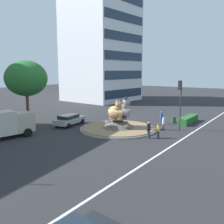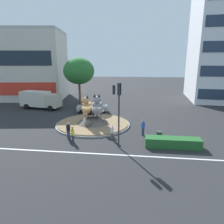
{
  "view_description": "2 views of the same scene",
  "coord_description": "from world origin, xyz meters",
  "px_view_note": "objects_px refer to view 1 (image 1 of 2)",
  "views": [
    {
      "loc": [
        -25.04,
        -16.46,
        7.1
      ],
      "look_at": [
        0.26,
        1.04,
        2.02
      ],
      "focal_mm": 40.87,
      "sensor_mm": 36.0,
      "label": 1
    },
    {
      "loc": [
        5.23,
        -23.56,
        7.73
      ],
      "look_at": [
        2.35,
        0.26,
        1.67
      ],
      "focal_mm": 32.41,
      "sensor_mm": 36.0,
      "label": 2
    }
  ],
  "objects_px": {
    "pedestrian_white_shirt": "(163,123)",
    "pedestrian_yellow_shirt": "(158,130)",
    "cat_statue_calico": "(116,111)",
    "litter_bin": "(174,120)",
    "broadleaf_tree_behind_island": "(26,78)",
    "hatchback_near_shophouse": "(69,120)",
    "pedestrian_blue_shirt": "(161,117)",
    "traffic_light_mast": "(180,95)",
    "office_tower": "(101,48)",
    "pedestrian_black_shirt": "(149,130)",
    "cat_statue_grey": "(123,110)"
  },
  "relations": [
    {
      "from": "broadleaf_tree_behind_island",
      "to": "traffic_light_mast",
      "type": "bearing_deg",
      "value": -63.86
    },
    {
      "from": "cat_statue_calico",
      "to": "litter_bin",
      "type": "xyz_separation_m",
      "value": [
        8.26,
        -3.9,
        -1.87
      ]
    },
    {
      "from": "pedestrian_black_shirt",
      "to": "pedestrian_yellow_shirt",
      "type": "distance_m",
      "value": 1.06
    },
    {
      "from": "pedestrian_white_shirt",
      "to": "litter_bin",
      "type": "height_order",
      "value": "pedestrian_white_shirt"
    },
    {
      "from": "cat_statue_grey",
      "to": "pedestrian_blue_shirt",
      "type": "relative_size",
      "value": 1.62
    },
    {
      "from": "hatchback_near_shophouse",
      "to": "broadleaf_tree_behind_island",
      "type": "bearing_deg",
      "value": 117.82
    },
    {
      "from": "cat_statue_grey",
      "to": "pedestrian_white_shirt",
      "type": "distance_m",
      "value": 5.13
    },
    {
      "from": "broadleaf_tree_behind_island",
      "to": "hatchback_near_shophouse",
      "type": "relative_size",
      "value": 1.7
    },
    {
      "from": "broadleaf_tree_behind_island",
      "to": "pedestrian_white_shirt",
      "type": "xyz_separation_m",
      "value": [
        7.59,
        -15.36,
        -5.22
      ]
    },
    {
      "from": "hatchback_near_shophouse",
      "to": "litter_bin",
      "type": "distance_m",
      "value": 14.0
    },
    {
      "from": "cat_statue_grey",
      "to": "broadleaf_tree_behind_island",
      "type": "xyz_separation_m",
      "value": [
        -5.27,
        11.05,
        3.67
      ]
    },
    {
      "from": "traffic_light_mast",
      "to": "cat_statue_grey",
      "type": "bearing_deg",
      "value": 29.92
    },
    {
      "from": "cat_statue_calico",
      "to": "litter_bin",
      "type": "bearing_deg",
      "value": 77.26
    },
    {
      "from": "pedestrian_white_shirt",
      "to": "pedestrian_yellow_shirt",
      "type": "distance_m",
      "value": 3.89
    },
    {
      "from": "hatchback_near_shophouse",
      "to": "litter_bin",
      "type": "height_order",
      "value": "hatchback_near_shophouse"
    },
    {
      "from": "cat_statue_calico",
      "to": "pedestrian_blue_shirt",
      "type": "distance_m",
      "value": 7.37
    },
    {
      "from": "broadleaf_tree_behind_island",
      "to": "pedestrian_yellow_shirt",
      "type": "height_order",
      "value": "broadleaf_tree_behind_island"
    },
    {
      "from": "cat_statue_grey",
      "to": "office_tower",
      "type": "height_order",
      "value": "office_tower"
    },
    {
      "from": "pedestrian_blue_shirt",
      "to": "office_tower",
      "type": "bearing_deg",
      "value": -93.28
    },
    {
      "from": "cat_statue_grey",
      "to": "traffic_light_mast",
      "type": "height_order",
      "value": "traffic_light_mast"
    },
    {
      "from": "hatchback_near_shophouse",
      "to": "cat_statue_calico",
      "type": "bearing_deg",
      "value": -90.07
    },
    {
      "from": "pedestrian_yellow_shirt",
      "to": "litter_bin",
      "type": "distance_m",
      "value": 8.61
    },
    {
      "from": "cat_statue_grey",
      "to": "pedestrian_blue_shirt",
      "type": "bearing_deg",
      "value": 54.61
    },
    {
      "from": "broadleaf_tree_behind_island",
      "to": "cat_statue_calico",
      "type": "bearing_deg",
      "value": -69.68
    },
    {
      "from": "pedestrian_yellow_shirt",
      "to": "pedestrian_black_shirt",
      "type": "bearing_deg",
      "value": -47.26
    },
    {
      "from": "pedestrian_white_shirt",
      "to": "hatchback_near_shophouse",
      "type": "distance_m",
      "value": 11.95
    },
    {
      "from": "cat_statue_calico",
      "to": "hatchback_near_shophouse",
      "type": "height_order",
      "value": "cat_statue_calico"
    },
    {
      "from": "cat_statue_calico",
      "to": "traffic_light_mast",
      "type": "xyz_separation_m",
      "value": [
        4.29,
        -6.06,
        1.97
      ]
    },
    {
      "from": "pedestrian_blue_shirt",
      "to": "litter_bin",
      "type": "xyz_separation_m",
      "value": [
        1.59,
        -1.1,
        -0.46
      ]
    },
    {
      "from": "office_tower",
      "to": "broadleaf_tree_behind_island",
      "type": "relative_size",
      "value": 2.91
    },
    {
      "from": "broadleaf_tree_behind_island",
      "to": "pedestrian_white_shirt",
      "type": "bearing_deg",
      "value": -63.69
    },
    {
      "from": "pedestrian_white_shirt",
      "to": "pedestrian_yellow_shirt",
      "type": "xyz_separation_m",
      "value": [
        -3.74,
        -1.06,
        0.01
      ]
    },
    {
      "from": "pedestrian_yellow_shirt",
      "to": "pedestrian_blue_shirt",
      "type": "relative_size",
      "value": 0.92
    },
    {
      "from": "pedestrian_black_shirt",
      "to": "pedestrian_white_shirt",
      "type": "bearing_deg",
      "value": -149.37
    },
    {
      "from": "pedestrian_black_shirt",
      "to": "hatchback_near_shophouse",
      "type": "relative_size",
      "value": 0.36
    },
    {
      "from": "broadleaf_tree_behind_island",
      "to": "pedestrian_yellow_shirt",
      "type": "xyz_separation_m",
      "value": [
        3.85,
        -16.42,
        -5.21
      ]
    },
    {
      "from": "traffic_light_mast",
      "to": "pedestrian_white_shirt",
      "type": "distance_m",
      "value": 3.88
    },
    {
      "from": "pedestrian_yellow_shirt",
      "to": "pedestrian_blue_shirt",
      "type": "distance_m",
      "value": 7.37
    },
    {
      "from": "pedestrian_yellow_shirt",
      "to": "traffic_light_mast",
      "type": "bearing_deg",
      "value": 174.4
    },
    {
      "from": "cat_statue_calico",
      "to": "broadleaf_tree_behind_island",
      "type": "height_order",
      "value": "broadleaf_tree_behind_island"
    },
    {
      "from": "pedestrian_black_shirt",
      "to": "litter_bin",
      "type": "bearing_deg",
      "value": -147.76
    },
    {
      "from": "cat_statue_grey",
      "to": "traffic_light_mast",
      "type": "distance_m",
      "value": 6.93
    },
    {
      "from": "traffic_light_mast",
      "to": "pedestrian_yellow_shirt",
      "type": "bearing_deg",
      "value": 85.49
    },
    {
      "from": "office_tower",
      "to": "pedestrian_yellow_shirt",
      "type": "relative_size",
      "value": 15.26
    },
    {
      "from": "litter_bin",
      "to": "pedestrian_black_shirt",
      "type": "bearing_deg",
      "value": -174.97
    },
    {
      "from": "litter_bin",
      "to": "cat_statue_calico",
      "type": "bearing_deg",
      "value": 154.73
    },
    {
      "from": "pedestrian_white_shirt",
      "to": "litter_bin",
      "type": "distance_m",
      "value": 4.76
    },
    {
      "from": "cat_statue_grey",
      "to": "pedestrian_blue_shirt",
      "type": "distance_m",
      "value": 6.24
    },
    {
      "from": "office_tower",
      "to": "litter_bin",
      "type": "xyz_separation_m",
      "value": [
        -15.79,
        -24.21,
        -11.64
      ]
    },
    {
      "from": "office_tower",
      "to": "pedestrian_white_shirt",
      "type": "distance_m",
      "value": 34.05
    }
  ]
}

